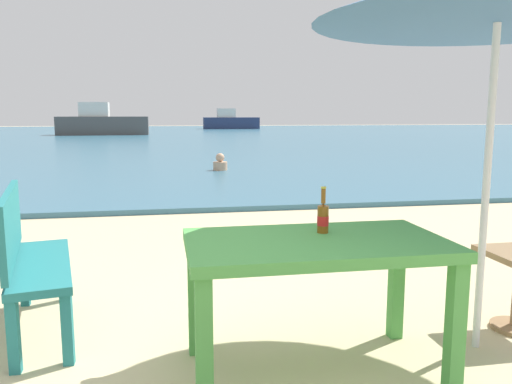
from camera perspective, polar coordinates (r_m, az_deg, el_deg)
name	(u,v)px	position (r m, az deg, el deg)	size (l,w,h in m)	color
sea_water	(181,136)	(32.41, -8.32, 6.14)	(120.00, 50.00, 0.08)	#386B84
picnic_table_green	(316,259)	(2.84, 6.67, -7.36)	(1.40, 0.80, 0.76)	#4C9E47
beer_bottle_amber	(323,217)	(2.95, 7.42, -2.71)	(0.07, 0.07, 0.26)	brown
bench_teal_center	(28,253)	(3.65, -23.91, -6.18)	(0.58, 1.25, 0.95)	#237275
swimmer_person	(220,164)	(12.42, -3.99, 3.16)	(0.34, 0.34, 0.41)	tan
boat_tanker	(102,123)	(34.53, -16.69, 7.31)	(5.64, 1.54, 2.05)	#4C4C4C
boat_ferry	(230,122)	(46.12, -2.84, 7.80)	(4.90, 1.34, 1.78)	navy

